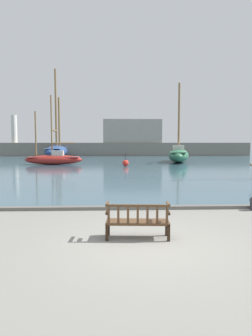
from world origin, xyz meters
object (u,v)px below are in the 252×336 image
at_px(park_bench, 138,220).
at_px(sailboat_mid_starboard, 54,159).
at_px(sailboat_far_starboard, 56,150).
at_px(sailboat_far_port, 178,154).
at_px(channel_buoy, 126,163).

distance_m(park_bench, sailboat_mid_starboard, 25.93).
height_order(park_bench, sailboat_far_starboard, sailboat_far_starboard).
xyz_separation_m(park_bench, sailboat_mid_starboard, (-7.10, 24.94, 0.27)).
height_order(sailboat_far_starboard, sailboat_far_port, sailboat_far_starboard).
xyz_separation_m(sailboat_far_starboard, sailboat_mid_starboard, (2.86, -16.54, -0.49)).
bearing_deg(sailboat_far_starboard, sailboat_far_port, -37.00).
xyz_separation_m(sailboat_far_starboard, channel_buoy, (10.50, -18.91, -0.83)).
relative_size(sailboat_far_starboard, sailboat_far_port, 1.48).
distance_m(sailboat_far_port, sailboat_mid_starboard, 14.74).
distance_m(sailboat_mid_starboard, channel_buoy, 8.01).
bearing_deg(sailboat_far_starboard, park_bench, -76.51).
distance_m(park_bench, sailboat_far_port, 29.46).
relative_size(sailboat_mid_starboard, channel_buoy, 5.56).
distance_m(park_bench, sailboat_far_starboard, 42.66).
bearing_deg(sailboat_mid_starboard, park_bench, -74.12).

